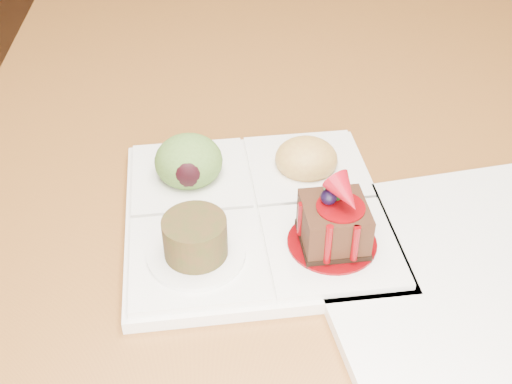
{
  "coord_description": "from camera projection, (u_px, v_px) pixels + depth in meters",
  "views": [
    {
      "loc": [
        -0.21,
        -0.67,
        1.15
      ],
      "look_at": [
        -0.18,
        -0.21,
        0.79
      ],
      "focal_mm": 45.0,
      "sensor_mm": 36.0,
      "label": 1
    }
  ],
  "objects": [
    {
      "name": "sampler_plate",
      "position": [
        254.0,
        203.0,
        0.6
      ],
      "size": [
        0.26,
        0.26,
        0.1
      ],
      "rotation": [
        0.0,
        0.0,
        0.06
      ],
      "color": "white",
      "rests_on": "dining_table"
    },
    {
      "name": "second_plate",
      "position": [
        461.0,
        272.0,
        0.55
      ],
      "size": [
        0.29,
        0.29,
        0.01
      ],
      "primitive_type": "cube",
      "rotation": [
        0.0,
        0.0,
        0.15
      ],
      "color": "white",
      "rests_on": "dining_table"
    },
    {
      "name": "dining_table",
      "position": [
        385.0,
        144.0,
        0.83
      ],
      "size": [
        1.0,
        1.8,
        0.75
      ],
      "color": "olive",
      "rests_on": "ground"
    }
  ]
}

